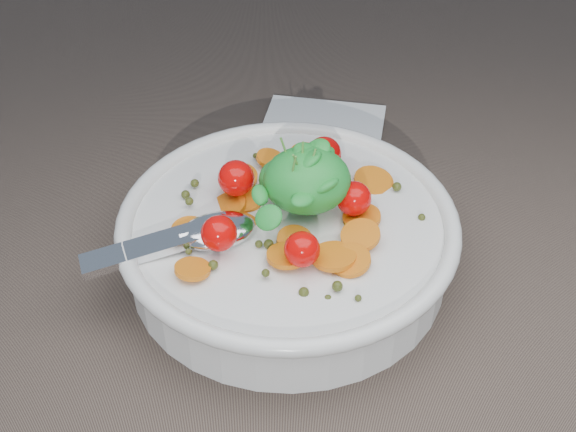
{
  "coord_description": "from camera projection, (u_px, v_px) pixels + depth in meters",
  "views": [
    {
      "loc": [
        -0.02,
        -0.46,
        0.46
      ],
      "look_at": [
        -0.01,
        0.01,
        0.06
      ],
      "focal_mm": 45.0,
      "sensor_mm": 36.0,
      "label": 1
    }
  ],
  "objects": [
    {
      "name": "ground",
      "position": [
        296.0,
        276.0,
        0.65
      ],
      "size": [
        6.0,
        6.0,
        0.0
      ],
      "primitive_type": "plane",
      "color": "brown",
      "rests_on": "ground"
    },
    {
      "name": "napkin",
      "position": [
        322.0,
        129.0,
        0.82
      ],
      "size": [
        0.16,
        0.14,
        0.01
      ],
      "primitive_type": "cube",
      "rotation": [
        0.0,
        0.0,
        -0.21
      ],
      "color": "white",
      "rests_on": "ground"
    },
    {
      "name": "bowl",
      "position": [
        288.0,
        236.0,
        0.63
      ],
      "size": [
        0.32,
        0.3,
        0.13
      ],
      "color": "white",
      "rests_on": "ground"
    }
  ]
}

